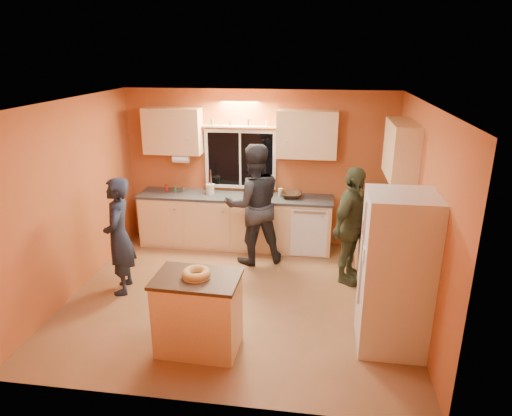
% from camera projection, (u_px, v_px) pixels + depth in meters
% --- Properties ---
extents(ground, '(4.50, 4.50, 0.00)m').
position_uv_depth(ground, '(238.00, 297.00, 6.23)').
color(ground, brown).
rests_on(ground, ground).
extents(room_shell, '(4.54, 4.04, 2.61)m').
position_uv_depth(room_shell, '(251.00, 175.00, 6.06)').
color(room_shell, '#BF5631').
rests_on(room_shell, ground).
extents(back_counter, '(4.23, 0.62, 0.90)m').
position_uv_depth(back_counter, '(256.00, 222.00, 7.67)').
color(back_counter, tan).
rests_on(back_counter, ground).
extents(right_counter, '(0.62, 1.84, 0.90)m').
position_uv_depth(right_counter, '(383.00, 260.00, 6.29)').
color(right_counter, tan).
rests_on(right_counter, ground).
extents(refrigerator, '(0.72, 0.70, 1.80)m').
position_uv_depth(refrigerator, '(396.00, 273.00, 4.93)').
color(refrigerator, silver).
rests_on(refrigerator, ground).
extents(island, '(0.94, 0.66, 0.89)m').
position_uv_depth(island, '(198.00, 313.00, 5.02)').
color(island, tan).
rests_on(island, ground).
extents(bundt_pastry, '(0.31, 0.31, 0.09)m').
position_uv_depth(bundt_pastry, '(196.00, 273.00, 4.86)').
color(bundt_pastry, tan).
rests_on(bundt_pastry, island).
extents(person_left, '(0.52, 0.67, 1.62)m').
position_uv_depth(person_left, '(119.00, 236.00, 6.14)').
color(person_left, black).
rests_on(person_left, ground).
extents(person_center, '(1.12, 1.00, 1.89)m').
position_uv_depth(person_center, '(254.00, 205.00, 6.99)').
color(person_center, black).
rests_on(person_center, ground).
extents(person_right, '(0.83, 1.07, 1.70)m').
position_uv_depth(person_right, '(351.00, 226.00, 6.40)').
color(person_right, '#353B26').
rests_on(person_right, ground).
extents(mixing_bowl, '(0.35, 0.35, 0.08)m').
position_uv_depth(mixing_bowl, '(292.00, 195.00, 7.46)').
color(mixing_bowl, black).
rests_on(mixing_bowl, back_counter).
extents(utensil_crock, '(0.14, 0.14, 0.17)m').
position_uv_depth(utensil_crock, '(210.00, 189.00, 7.63)').
color(utensil_crock, beige).
rests_on(utensil_crock, back_counter).
extents(potted_plant, '(0.31, 0.27, 0.32)m').
position_uv_depth(potted_plant, '(395.00, 241.00, 5.36)').
color(potted_plant, gray).
rests_on(potted_plant, right_counter).
extents(red_box, '(0.19, 0.17, 0.07)m').
position_uv_depth(red_box, '(382.00, 214.00, 6.62)').
color(red_box, '#A81F19').
rests_on(red_box, right_counter).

